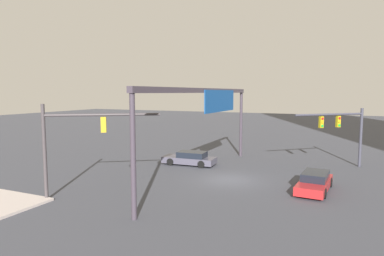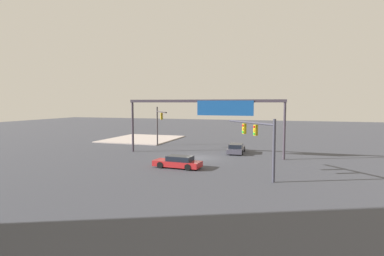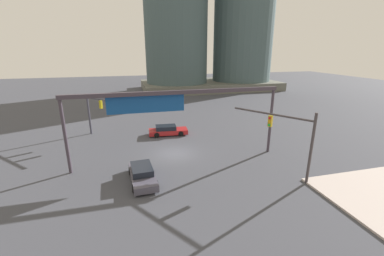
% 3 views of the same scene
% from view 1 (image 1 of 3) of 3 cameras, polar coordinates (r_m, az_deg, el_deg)
% --- Properties ---
extents(ground_plane, '(163.76, 163.76, 0.00)m').
position_cam_1_polar(ground_plane, '(25.76, 6.19, -8.64)').
color(ground_plane, '#40424B').
extents(traffic_signal_near_corner, '(4.75, 5.12, 5.14)m').
position_cam_1_polar(traffic_signal_near_corner, '(31.58, 24.06, 0.23)').
color(traffic_signal_near_corner, '#3C3B49').
rests_on(traffic_signal_near_corner, ground).
extents(traffic_signal_opposite_side, '(4.07, 5.87, 5.82)m').
position_cam_1_polar(traffic_signal_opposite_side, '(21.77, -19.19, -1.14)').
color(traffic_signal_opposite_side, '#3F393C').
rests_on(traffic_signal_opposite_side, ground).
extents(overhead_sign_gantry, '(19.51, 0.43, 6.81)m').
position_cam_1_polar(overhead_sign_gantry, '(26.14, 2.83, 4.16)').
color(overhead_sign_gantry, '#3E3540').
rests_on(overhead_sign_gantry, ground).
extents(sedan_car_approaching, '(2.15, 4.82, 1.21)m').
position_cam_1_polar(sedan_car_approaching, '(30.66, -0.35, -5.13)').
color(sedan_car_approaching, '#4A4757').
rests_on(sedan_car_approaching, ground).
extents(sedan_car_waiting_far, '(4.86, 2.10, 1.21)m').
position_cam_1_polar(sedan_car_waiting_far, '(24.22, 19.87, -8.52)').
color(sedan_car_waiting_far, '#B12123').
rests_on(sedan_car_waiting_far, ground).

